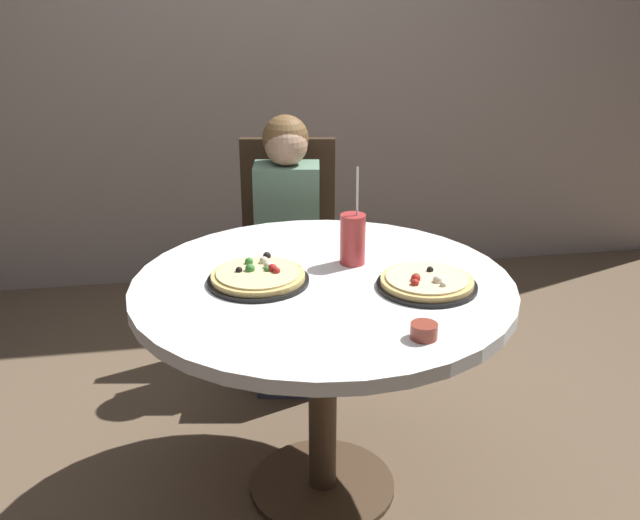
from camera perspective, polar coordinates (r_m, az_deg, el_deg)
name	(u,v)px	position (r m, az deg, el deg)	size (l,w,h in m)	color
ground_plane	(322,487)	(2.61, 0.19, -16.97)	(8.00, 8.00, 0.00)	brown
wall_with_window	(257,1)	(3.94, -4.86, 19.17)	(5.20, 0.14, 2.90)	#A8998E
dining_table	(323,314)	(2.26, 0.21, -4.14)	(1.14, 1.14, 0.75)	white
chair_wooden	(288,240)	(3.18, -2.46, 1.52)	(0.46, 0.46, 0.95)	#382619
diner_child	(287,266)	(3.02, -2.51, -0.50)	(0.31, 0.43, 1.08)	#3F4766
pizza_veggie	(258,277)	(2.21, -4.74, -1.29)	(0.30, 0.30, 0.05)	black
pizza_cheese	(427,282)	(2.19, 8.17, -1.71)	(0.29, 0.29, 0.05)	black
soda_cup	(353,239)	(2.32, 2.52, 1.63)	(0.08, 0.08, 0.31)	#B73333
sauce_bowl	(424,331)	(1.90, 7.96, -5.40)	(0.07, 0.07, 0.04)	brown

